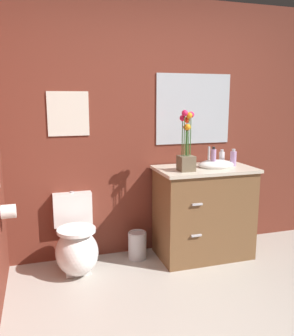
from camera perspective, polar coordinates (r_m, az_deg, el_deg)
wall_back at (r=3.62m, az=4.11°, el=6.27°), size 4.47×0.05×2.50m
toilet at (r=3.34m, az=-11.33°, el=-12.18°), size 0.38×0.59×0.69m
vanity_cabinet at (r=3.57m, az=9.13°, el=-6.84°), size 0.94×0.56×1.08m
flower_vase at (r=3.25m, az=6.37°, el=2.98°), size 0.14×0.14×0.56m
soap_bottle at (r=3.66m, az=11.95°, el=1.64°), size 0.06×0.06×0.15m
lotion_bottle at (r=3.60m, az=13.74°, el=1.55°), size 0.06×0.06×0.17m
hand_wash_bottle at (r=3.46m, az=10.65°, el=1.59°), size 0.05×0.05×0.20m
trash_bin at (r=3.56m, az=-1.57°, el=-12.31°), size 0.18×0.18×0.27m
wall_poster at (r=3.35m, az=-12.58°, el=8.53°), size 0.37×0.01×0.40m
wall_mirror at (r=3.67m, az=7.52°, el=9.39°), size 0.80×0.01×0.70m
toilet_paper_roll at (r=3.01m, az=-21.43°, el=-6.53°), size 0.11×0.11×0.11m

